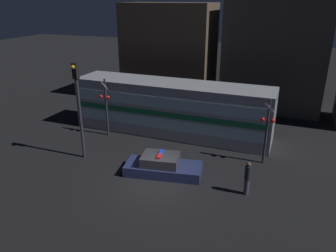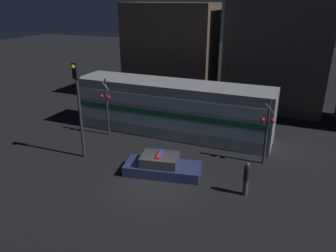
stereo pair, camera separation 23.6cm
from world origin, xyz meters
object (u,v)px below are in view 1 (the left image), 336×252
(pedestrian, at_px, (247,178))
(crossing_signal_near, at_px, (267,128))
(train, at_px, (172,108))
(traffic_light_corner, at_px, (79,101))
(police_car, at_px, (163,166))

(pedestrian, bearing_deg, crossing_signal_near, 83.81)
(train, distance_m, traffic_light_corner, 7.04)
(train, height_order, police_car, train)
(pedestrian, relative_size, crossing_signal_near, 0.45)
(pedestrian, bearing_deg, traffic_light_corner, 177.30)
(train, distance_m, pedestrian, 9.01)
(train, height_order, traffic_light_corner, traffic_light_corner)
(pedestrian, height_order, traffic_light_corner, traffic_light_corner)
(train, xyz_separation_m, traffic_light_corner, (-3.63, -5.76, 1.77))
(crossing_signal_near, xyz_separation_m, traffic_light_corner, (-10.48, -3.30, 1.40))
(police_car, xyz_separation_m, traffic_light_corner, (-5.34, 0.09, 3.20))
(traffic_light_corner, bearing_deg, police_car, -0.98)
(police_car, relative_size, pedestrian, 2.49)
(police_car, distance_m, pedestrian, 4.77)
(police_car, relative_size, crossing_signal_near, 1.13)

